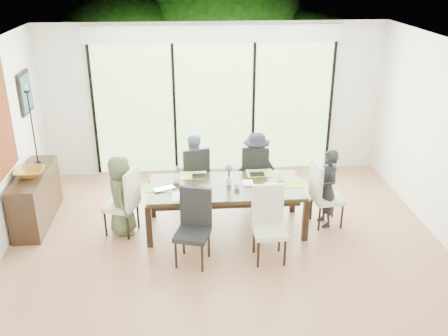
{
  "coord_description": "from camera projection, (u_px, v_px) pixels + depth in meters",
  "views": [
    {
      "loc": [
        -0.5,
        -6.06,
        3.69
      ],
      "look_at": [
        0.0,
        0.25,
        1.0
      ],
      "focal_mm": 40.0,
      "sensor_mm": 36.0,
      "label": 1
    }
  ],
  "objects": [
    {
      "name": "floor",
      "position": [
        225.0,
        240.0,
        7.04
      ],
      "size": [
        6.0,
        5.0,
        0.01
      ],
      "primitive_type": "cube",
      "color": "brown",
      "rests_on": "ground"
    },
    {
      "name": "ceiling",
      "position": [
        226.0,
        46.0,
        5.98
      ],
      "size": [
        6.0,
        5.0,
        0.01
      ],
      "primitive_type": "cube",
      "color": "white",
      "rests_on": "wall_back"
    },
    {
      "name": "wall_back",
      "position": [
        214.0,
        100.0,
        8.81
      ],
      "size": [
        6.0,
        0.02,
        2.7
      ],
      "primitive_type": "cube",
      "color": "silver",
      "rests_on": "floor"
    },
    {
      "name": "wall_front",
      "position": [
        250.0,
        257.0,
        4.21
      ],
      "size": [
        6.0,
        0.02,
        2.7
      ],
      "primitive_type": "cube",
      "color": "silver",
      "rests_on": "floor"
    },
    {
      "name": "wall_right",
      "position": [
        447.0,
        145.0,
        6.73
      ],
      "size": [
        0.02,
        5.0,
        2.7
      ],
      "primitive_type": "cube",
      "color": "beige",
      "rests_on": "floor"
    },
    {
      "name": "glass_doors",
      "position": [
        214.0,
        109.0,
        8.83
      ],
      "size": [
        4.2,
        0.02,
        2.3
      ],
      "primitive_type": "cube",
      "color": "#598C3F",
      "rests_on": "wall_back"
    },
    {
      "name": "blinds_header",
      "position": [
        214.0,
        34.0,
        8.32
      ],
      "size": [
        4.4,
        0.06,
        0.28
      ],
      "primitive_type": "cube",
      "color": "white",
      "rests_on": "wall_back"
    },
    {
      "name": "mullion_a",
      "position": [
        94.0,
        112.0,
        8.67
      ],
      "size": [
        0.05,
        0.04,
        2.3
      ],
      "primitive_type": "cube",
      "color": "black",
      "rests_on": "wall_back"
    },
    {
      "name": "mullion_b",
      "position": [
        175.0,
        110.0,
        8.77
      ],
      "size": [
        0.05,
        0.04,
        2.3
      ],
      "primitive_type": "cube",
      "color": "black",
      "rests_on": "wall_back"
    },
    {
      "name": "mullion_c",
      "position": [
        253.0,
        108.0,
        8.88
      ],
      "size": [
        0.05,
        0.04,
        2.3
      ],
      "primitive_type": "cube",
      "color": "black",
      "rests_on": "wall_back"
    },
    {
      "name": "mullion_d",
      "position": [
        330.0,
        106.0,
        8.98
      ],
      "size": [
        0.05,
        0.04,
        2.3
      ],
      "primitive_type": "cube",
      "color": "black",
      "rests_on": "wall_back"
    },
    {
      "name": "deck",
      "position": [
        212.0,
        155.0,
        10.18
      ],
      "size": [
        6.0,
        1.8,
        0.1
      ],
      "primitive_type": "cube",
      "color": "#543524",
      "rests_on": "ground"
    },
    {
      "name": "rail_top",
      "position": [
        210.0,
        115.0,
        10.68
      ],
      "size": [
        6.0,
        0.08,
        0.06
      ],
      "primitive_type": "cube",
      "color": "brown",
      "rests_on": "deck"
    },
    {
      "name": "foliage_left",
      "position": [
        126.0,
        66.0,
        11.11
      ],
      "size": [
        3.2,
        3.2,
        3.2
      ],
      "primitive_type": "sphere",
      "color": "#14380F",
      "rests_on": "ground"
    },
    {
      "name": "foliage_mid",
      "position": [
        222.0,
        44.0,
        11.68
      ],
      "size": [
        4.0,
        4.0,
        4.0
      ],
      "primitive_type": "sphere",
      "color": "#14380F",
      "rests_on": "ground"
    },
    {
      "name": "foliage_right",
      "position": [
        304.0,
        73.0,
        11.29
      ],
      "size": [
        2.8,
        2.8,
        2.8
      ],
      "primitive_type": "sphere",
      "color": "#14380F",
      "rests_on": "ground"
    },
    {
      "name": "foliage_far",
      "position": [
        180.0,
        47.0,
        12.32
      ],
      "size": [
        3.6,
        3.6,
        3.6
      ],
      "primitive_type": "sphere",
      "color": "#14380F",
      "rests_on": "ground"
    },
    {
      "name": "table_top",
      "position": [
        226.0,
        187.0,
        7.11
      ],
      "size": [
        2.18,
        1.0,
        0.05
      ],
      "primitive_type": "cube",
      "color": "black",
      "rests_on": "floor"
    },
    {
      "name": "table_apron",
      "position": [
        226.0,
        193.0,
        7.14
      ],
      "size": [
        2.0,
        0.82,
        0.09
      ],
      "primitive_type": "cube",
      "color": "black",
      "rests_on": "floor"
    },
    {
      "name": "table_leg_fl",
      "position": [
        149.0,
        226.0,
        6.77
      ],
      "size": [
        0.08,
        0.08,
        0.63
      ],
      "primitive_type": "cube",
      "color": "black",
      "rests_on": "floor"
    },
    {
      "name": "table_leg_fr",
      "position": [
        306.0,
        220.0,
        6.92
      ],
      "size": [
        0.08,
        0.08,
        0.63
      ],
      "primitive_type": "cube",
      "color": "black",
      "rests_on": "floor"
    },
    {
      "name": "table_leg_bl",
      "position": [
        152.0,
        198.0,
        7.56
      ],
      "size": [
        0.08,
        0.08,
        0.63
      ],
      "primitive_type": "cube",
      "color": "black",
      "rests_on": "floor"
    },
    {
      "name": "table_leg_br",
      "position": [
        293.0,
        193.0,
        7.71
      ],
      "size": [
        0.08,
        0.08,
        0.63
      ],
      "primitive_type": "cube",
      "color": "black",
      "rests_on": "floor"
    },
    {
      "name": "chair_left_end",
      "position": [
        120.0,
        201.0,
        7.06
      ],
      "size": [
        0.53,
        0.53,
        1.0
      ],
      "primitive_type": null,
      "rotation": [
        0.0,
        0.0,
        -1.91
      ],
      "color": "silver",
      "rests_on": "floor"
    },
    {
      "name": "chair_right_end",
      "position": [
        328.0,
        194.0,
        7.28
      ],
      "size": [
        0.46,
        0.46,
        1.0
      ],
      "primitive_type": null,
      "rotation": [
        0.0,
        0.0,
        1.67
      ],
      "color": "beige",
      "rests_on": "floor"
    },
    {
      "name": "chair_far_left",
      "position": [
        193.0,
        174.0,
        7.91
      ],
      "size": [
        0.52,
        0.52,
        1.0
      ],
      "primitive_type": null,
      "rotation": [
        0.0,
        0.0,
        3.42
      ],
      "color": "black",
      "rests_on": "floor"
    },
    {
      "name": "chair_far_right",
      "position": [
        256.0,
        172.0,
        7.99
      ],
      "size": [
        0.49,
        0.49,
        1.0
      ],
      "primitive_type": null,
      "rotation": [
        0.0,
        0.0,
        2.96
      ],
      "color": "black",
      "rests_on": "floor"
    },
    {
      "name": "chair_near_left",
      "position": [
        192.0,
        229.0,
        6.33
      ],
      "size": [
        0.52,
        0.52,
        1.0
      ],
      "primitive_type": null,
      "rotation": [
        0.0,
        0.0,
        -0.29
      ],
      "color": "black",
      "rests_on": "floor"
    },
    {
      "name": "chair_near_right",
      "position": [
        270.0,
        226.0,
        6.41
      ],
      "size": [
        0.43,
        0.43,
        1.0
      ],
      "primitive_type": null,
      "rotation": [
        0.0,
        0.0,
        0.03
      ],
      "color": "beige",
      "rests_on": "floor"
    },
    {
      "name": "person_left_end",
      "position": [
        121.0,
        195.0,
        7.03
      ],
      "size": [
        0.38,
        0.57,
        1.17
      ],
      "primitive_type": "imported",
      "rotation": [
        0.0,
        0.0,
        1.64
      ],
      "color": "#4A5438",
      "rests_on": "floor"
    },
    {
      "name": "person_right_end",
      "position": [
        327.0,
        188.0,
        7.24
      ],
      "size": [
        0.43,
        0.59,
        1.17
      ],
      "primitive_type": "imported",
      "rotation": [
        0.0,
        0.0,
        -1.41
      ],
      "color": "black",
      "rests_on": "floor"
    },
    {
      "name": "person_far_left",
      "position": [
        193.0,
        170.0,
        7.86
      ],
      "size": [
        0.61,
        0.45,
        1.17
      ],
      "primitive_type": "imported",
      "rotation": [
        0.0,
        0.0,
        3.35
      ],
      "color": "#7D91B5",
      "rests_on": "floor"
    },
    {
      "name": "person_far_right",
      "position": [
        256.0,
        168.0,
        7.93
      ],
      "size": [
        0.57,
        0.39,
        1.17
      ],
      "primitive_type": "imported",
      "rotation": [
        0.0,
        0.0,
        3.22
      ],
      "color": "black",
      "rests_on": "floor"
    },
    {
      "name": "placemat_left",
      "position": [
        159.0,
        188.0,
        7.03
      ],
      "size": [
        0.4,
        0.29,
        0.01
      ],
      "primitive_type": "cube",
      "color": "#75AD3E",
      "rests_on": "table_top"
    },
    {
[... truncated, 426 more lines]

